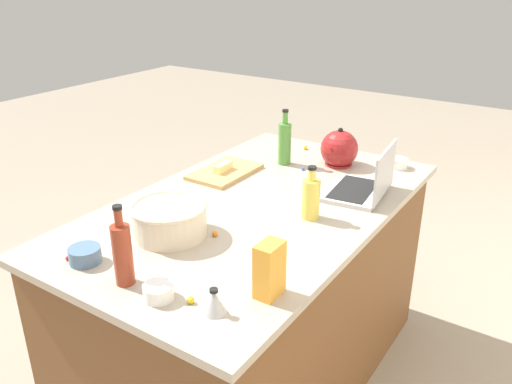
{
  "coord_description": "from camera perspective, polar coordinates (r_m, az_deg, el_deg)",
  "views": [
    {
      "loc": [
        1.61,
        1.07,
        1.79
      ],
      "look_at": [
        0.0,
        0.0,
        0.95
      ],
      "focal_mm": 36.71,
      "sensor_mm": 36.0,
      "label": 1
    }
  ],
  "objects": [
    {
      "name": "bottle_oil",
      "position": [
        1.98,
        6.0,
        -0.61
      ],
      "size": [
        0.07,
        0.07,
        0.21
      ],
      "color": "#DBC64C",
      "rests_on": "island_counter"
    },
    {
      "name": "candy_bag",
      "position": [
        1.52,
        1.48,
        -8.47
      ],
      "size": [
        0.09,
        0.06,
        0.17
      ],
      "primitive_type": "cube",
      "color": "gold",
      "rests_on": "island_counter"
    },
    {
      "name": "cutting_board",
      "position": [
        2.43,
        -3.41,
        2.21
      ],
      "size": [
        0.34,
        0.21,
        0.02
      ],
      "primitive_type": "cube",
      "color": "tan",
      "rests_on": "island_counter"
    },
    {
      "name": "candy_7",
      "position": [
        1.96,
        -10.62,
        -3.7
      ],
      "size": [
        0.01,
        0.01,
        0.01
      ],
      "primitive_type": "sphere",
      "color": "red",
      "rests_on": "island_counter"
    },
    {
      "name": "kitchen_timer",
      "position": [
        1.48,
        -4.58,
        -11.81
      ],
      "size": [
        0.07,
        0.07,
        0.08
      ],
      "color": "#B2B2B7",
      "rests_on": "island_counter"
    },
    {
      "name": "candy_1",
      "position": [
        2.48,
        5.15,
        2.54
      ],
      "size": [
        0.02,
        0.02,
        0.02
      ],
      "primitive_type": "sphere",
      "color": "blue",
      "rests_on": "island_counter"
    },
    {
      "name": "kettle",
      "position": [
        2.54,
        9.05,
        4.61
      ],
      "size": [
        0.21,
        0.18,
        0.2
      ],
      "color": "maroon",
      "rests_on": "island_counter"
    },
    {
      "name": "ground_plane",
      "position": [
        2.63,
        -0.0,
        -19.31
      ],
      "size": [
        12.0,
        12.0,
        0.0
      ],
      "primitive_type": "plane",
      "color": "gray"
    },
    {
      "name": "candy_4",
      "position": [
        1.54,
        -7.12,
        -11.61
      ],
      "size": [
        0.02,
        0.02,
        0.02
      ],
      "primitive_type": "sphere",
      "color": "yellow",
      "rests_on": "island_counter"
    },
    {
      "name": "candy_6",
      "position": [
        1.84,
        -19.85,
        -6.8
      ],
      "size": [
        0.01,
        0.01,
        0.01
      ],
      "primitive_type": "sphere",
      "color": "red",
      "rests_on": "island_counter"
    },
    {
      "name": "candy_2",
      "position": [
        2.76,
        5.41,
        4.84
      ],
      "size": [
        0.02,
        0.02,
        0.02
      ],
      "primitive_type": "sphere",
      "color": "yellow",
      "rests_on": "island_counter"
    },
    {
      "name": "island_counter",
      "position": [
        2.35,
        -0.0,
        -11.21
      ],
      "size": [
        1.68,
        0.98,
        0.9
      ],
      "color": "brown",
      "rests_on": "ground"
    },
    {
      "name": "bottle_olive",
      "position": [
        2.52,
        3.14,
        5.42
      ],
      "size": [
        0.06,
        0.06,
        0.27
      ],
      "color": "#4C8C38",
      "rests_on": "island_counter"
    },
    {
      "name": "candy_5",
      "position": [
        1.88,
        -4.51,
        -4.56
      ],
      "size": [
        0.02,
        0.02,
        0.02
      ],
      "primitive_type": "sphere",
      "color": "orange",
      "rests_on": "island_counter"
    },
    {
      "name": "ramekin_small",
      "position": [
        2.58,
        15.2,
        3.05
      ],
      "size": [
        0.09,
        0.09,
        0.05
      ],
      "primitive_type": "cylinder",
      "color": "white",
      "rests_on": "island_counter"
    },
    {
      "name": "mixing_bowl_large",
      "position": [
        1.88,
        -9.42,
        -2.92
      ],
      "size": [
        0.27,
        0.27,
        0.12
      ],
      "color": "beige",
      "rests_on": "island_counter"
    },
    {
      "name": "candy_3",
      "position": [
        2.6,
        7.9,
        3.48
      ],
      "size": [
        0.02,
        0.02,
        0.02
      ],
      "primitive_type": "sphere",
      "color": "orange",
      "rests_on": "island_counter"
    },
    {
      "name": "bottle_soy",
      "position": [
        1.61,
        -14.35,
        -6.44
      ],
      "size": [
        0.06,
        0.06,
        0.26
      ],
      "color": "maroon",
      "rests_on": "island_counter"
    },
    {
      "name": "ramekin_wide",
      "position": [
        1.56,
        -10.59,
        -10.64
      ],
      "size": [
        0.09,
        0.09,
        0.05
      ],
      "primitive_type": "cylinder",
      "color": "white",
      "rests_on": "island_counter"
    },
    {
      "name": "butter_stick_left",
      "position": [
        2.41,
        -3.61,
        2.72
      ],
      "size": [
        0.11,
        0.04,
        0.04
      ],
      "primitive_type": "cube",
      "rotation": [
        0.0,
        0.0,
        0.05
      ],
      "color": "#F4E58C",
      "rests_on": "cutting_board"
    },
    {
      "name": "laptop",
      "position": [
        2.23,
        11.79,
        0.75
      ],
      "size": [
        0.33,
        0.26,
        0.22
      ],
      "color": "#B7B7BC",
      "rests_on": "island_counter"
    },
    {
      "name": "candy_0",
      "position": [
        2.17,
        -7.7,
        -0.67
      ],
      "size": [
        0.02,
        0.02,
        0.02
      ],
      "primitive_type": "sphere",
      "color": "blue",
      "rests_on": "island_counter"
    },
    {
      "name": "ramekin_medium",
      "position": [
        1.8,
        -18.14,
        -6.53
      ],
      "size": [
        0.1,
        0.1,
        0.05
      ],
      "primitive_type": "cylinder",
      "color": "slate",
      "rests_on": "island_counter"
    }
  ]
}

